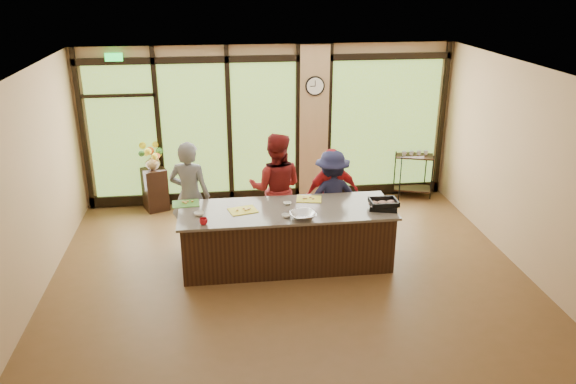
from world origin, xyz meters
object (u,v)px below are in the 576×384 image
object	(u,v)px
island_base	(287,238)
roasting_pan	(383,206)
flower_stand	(155,189)
cook_right	(332,197)
cook_left	(190,196)
bar_cart	(414,169)

from	to	relation	value
island_base	roasting_pan	bearing A→B (deg)	-6.67
flower_stand	cook_right	bearing A→B (deg)	-51.99
roasting_pan	flower_stand	world-z (taller)	roasting_pan
flower_stand	roasting_pan	bearing A→B (deg)	-58.46
cook_left	roasting_pan	distance (m)	3.03
island_base	bar_cart	xyz separation A→B (m)	(2.83, 2.45, 0.14)
cook_left	roasting_pan	size ratio (longest dim) A/B	4.46
bar_cart	flower_stand	bearing A→B (deg)	-161.19
island_base	cook_left	xyz separation A→B (m)	(-1.45, 0.76, 0.46)
cook_left	flower_stand	xyz separation A→B (m)	(-0.74, 1.69, -0.50)
flower_stand	island_base	bearing A→B (deg)	-70.82
cook_left	bar_cart	size ratio (longest dim) A/B	1.87
cook_left	cook_right	size ratio (longest dim) A/B	1.16
bar_cart	cook_right	bearing A→B (deg)	-120.69
island_base	bar_cart	world-z (taller)	bar_cart
roasting_pan	cook_left	bearing A→B (deg)	178.05
roasting_pan	bar_cart	xyz separation A→B (m)	(1.40, 2.62, -0.38)
roasting_pan	bar_cart	bearing A→B (deg)	77.61
roasting_pan	flower_stand	xyz separation A→B (m)	(-3.62, 2.62, -0.55)
cook_left	roasting_pan	xyz separation A→B (m)	(2.88, -0.92, 0.06)
island_base	cook_left	bearing A→B (deg)	152.45
cook_left	flower_stand	bearing A→B (deg)	-49.98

